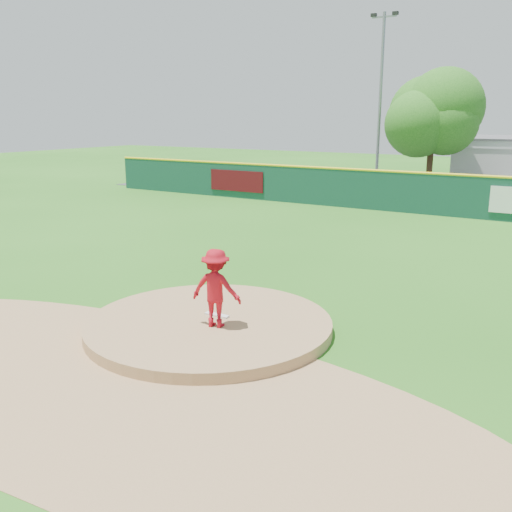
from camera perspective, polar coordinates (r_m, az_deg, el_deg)
The scene contains 11 objects.
ground at distance 12.97m, azimuth -4.69°, elevation -7.40°, with size 120.00×120.00×0.00m, color #286B19.
pitchers_mound at distance 12.97m, azimuth -4.69°, elevation -7.40°, with size 5.50×5.50×0.50m, color #9E774C.
pitching_rubber at distance 13.10m, azimuth -3.93°, elevation -5.90°, with size 0.60×0.15×0.04m, color white.
infield_dirt_arc at distance 10.91m, azimuth -14.26°, elevation -12.05°, with size 15.40×15.40×0.01m, color #9E774C.
parking_lot at distance 37.69m, azimuth 20.52°, elevation 5.86°, with size 44.00×16.00×0.02m, color #38383A.
pitcher at distance 12.24m, azimuth -4.03°, elevation -3.22°, with size 1.11×0.64×1.71m, color #AA0E1B.
fence_banners at distance 29.79m, azimuth 10.78°, elevation 6.51°, with size 19.29×0.04×1.20m.
playground_slide at distance 39.70m, azimuth -5.30°, elevation 8.04°, with size 0.89×2.50×1.38m.
outfield_fence at distance 28.85m, azimuth 17.05°, elevation 6.09°, with size 40.00×0.14×2.07m.
deciduous_tree at distance 35.90m, azimuth 17.28°, elevation 13.05°, with size 5.60×5.60×7.36m.
light_pole_left at distance 39.03m, azimuth 12.34°, elevation 15.56°, with size 1.75×0.25×11.00m.
Camera 1 is at (7.23, -9.70, 4.70)m, focal length 40.00 mm.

